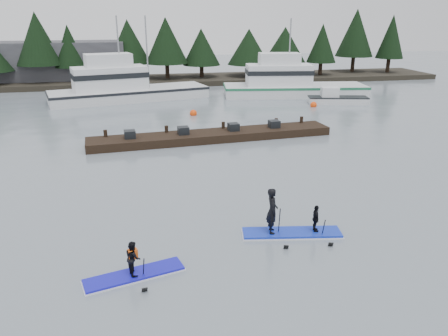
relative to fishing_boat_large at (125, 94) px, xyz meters
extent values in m
plane|color=gray|center=(4.97, -31.00, -0.66)|extent=(160.00, 160.00, 0.00)
cube|color=#2D281E|center=(4.97, 11.00, -0.36)|extent=(70.00, 8.00, 0.60)
cube|color=#4C4C51|center=(-9.03, 13.00, 1.84)|extent=(18.00, 6.00, 5.00)
cube|color=silver|center=(0.47, 0.11, -0.56)|extent=(15.89, 7.59, 2.04)
cube|color=white|center=(-1.33, -0.31, 1.57)|extent=(7.41, 4.54, 2.21)
cylinder|color=gray|center=(-0.28, -0.06, 3.90)|extent=(0.14, 0.14, 6.87)
cube|color=silver|center=(17.40, -1.01, -0.55)|extent=(15.05, 6.23, 2.09)
cube|color=white|center=(15.66, -0.76, 1.53)|extent=(6.93, 3.92, 2.09)
cylinder|color=gray|center=(16.68, -0.91, 3.78)|extent=(0.14, 0.14, 6.59)
cube|color=silver|center=(20.02, -5.83, -0.33)|extent=(5.77, 2.88, 0.65)
cube|color=black|center=(5.97, -16.12, -0.38)|extent=(16.72, 3.58, 0.55)
sphere|color=#FF460C|center=(5.73, -8.22, -0.66)|extent=(0.61, 0.61, 0.61)
sphere|color=#FF460C|center=(17.13, -6.87, -0.66)|extent=(0.60, 0.60, 0.60)
cube|color=#1514C0|center=(0.59, -31.82, -0.60)|extent=(3.32, 1.57, 0.12)
imported|color=black|center=(0.59, -31.82, 0.04)|extent=(0.57, 0.66, 1.16)
cube|color=#F55A14|center=(0.59, -31.82, 0.18)|extent=(0.34, 0.27, 0.32)
cylinder|color=black|center=(0.89, -31.97, -0.42)|extent=(0.13, 0.86, 1.46)
cube|color=#142FC0|center=(6.62, -30.10, -0.59)|extent=(3.90, 1.50, 0.13)
imported|color=black|center=(5.84, -29.97, 0.38)|extent=(0.53, 0.72, 1.81)
cylinder|color=black|center=(6.05, -30.23, -0.05)|extent=(0.33, 0.96, 1.68)
imported|color=black|center=(7.51, -30.25, 0.02)|extent=(0.36, 0.67, 1.08)
cylinder|color=black|center=(7.72, -30.51, -0.45)|extent=(0.29, 0.82, 1.43)
camera|label=1|loc=(1.02, -44.43, 7.44)|focal=35.00mm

